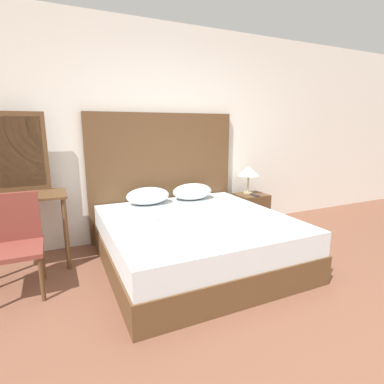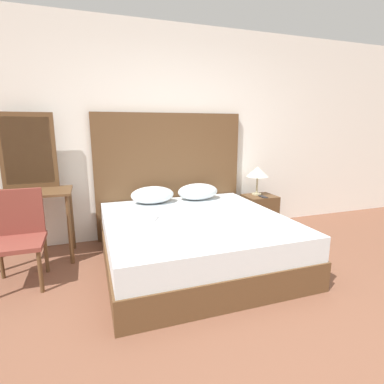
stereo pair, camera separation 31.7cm
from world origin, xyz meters
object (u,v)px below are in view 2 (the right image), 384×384
(table_lamp, at_px, (258,172))
(chair, at_px, (18,232))
(vanity_desk, at_px, (30,205))
(bed, at_px, (195,240))
(phone_on_bed, at_px, (154,218))
(phone_on_nightstand, at_px, (263,197))
(nightstand, at_px, (259,213))

(table_lamp, bearing_deg, chair, -168.40)
(table_lamp, xyz_separation_m, vanity_desk, (-2.83, -0.13, -0.20))
(bed, height_order, vanity_desk, vanity_desk)
(bed, bearing_deg, phone_on_bed, 169.91)
(bed, bearing_deg, vanity_desk, 159.02)
(vanity_desk, bearing_deg, phone_on_nightstand, -0.63)
(phone_on_bed, xyz_separation_m, vanity_desk, (-1.21, 0.55, 0.11))
(table_lamp, bearing_deg, bed, -147.59)
(phone_on_bed, bearing_deg, vanity_desk, 155.52)
(bed, relative_size, chair, 2.19)
(nightstand, height_order, phone_on_nightstand, phone_on_nightstand)
(bed, xyz_separation_m, phone_on_nightstand, (1.20, 0.60, 0.25))
(nightstand, bearing_deg, bed, -150.41)
(phone_on_nightstand, bearing_deg, phone_on_bed, -162.24)
(phone_on_nightstand, bearing_deg, bed, -153.61)
(vanity_desk, bearing_deg, chair, -95.71)
(chair, bearing_deg, table_lamp, 11.60)
(bed, distance_m, phone_on_bed, 0.51)
(chair, bearing_deg, phone_on_nightstand, 8.43)
(nightstand, height_order, vanity_desk, vanity_desk)
(nightstand, bearing_deg, phone_on_bed, -159.48)
(phone_on_nightstand, distance_m, chair, 2.91)
(phone_on_bed, distance_m, table_lamp, 1.78)
(bed, bearing_deg, table_lamp, 32.41)
(bed, relative_size, phone_on_bed, 11.52)
(vanity_desk, bearing_deg, nightstand, 1.20)
(phone_on_nightstand, height_order, chair, chair)
(nightstand, relative_size, chair, 0.58)
(table_lamp, bearing_deg, phone_on_bed, -157.11)
(phone_on_bed, distance_m, vanity_desk, 1.34)
(nightstand, bearing_deg, vanity_desk, -178.80)
(bed, xyz_separation_m, table_lamp, (1.20, 0.76, 0.57))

